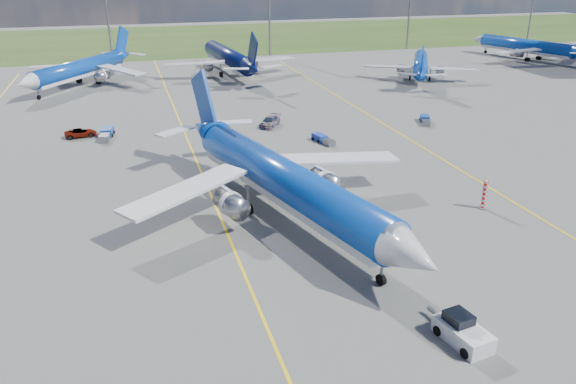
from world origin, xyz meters
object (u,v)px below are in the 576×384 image
object	(u,v)px
bg_jet_ene	(524,59)
pushback_tug	(462,331)
service_car_c	(270,122)
bg_jet_nnw	(82,86)
main_airliner	(285,218)
baggage_tug_w	(323,139)
baggage_tug_e	(425,120)
baggage_tug_c	(106,134)
bg_jet_n	(229,74)
warning_post	(484,194)
service_car_b	(81,133)
bg_jet_ne	(420,78)

from	to	relation	value
bg_jet_ene	pushback_tug	size ratio (longest dim) A/B	6.51
bg_jet_ene	service_car_c	size ratio (longest dim) A/B	7.39
bg_jet_ene	service_car_c	xyz separation A→B (m)	(-77.59, -41.92, 0.72)
bg_jet_nnw	main_airliner	size ratio (longest dim) A/B	0.87
baggage_tug_w	baggage_tug_e	xyz separation A→B (m)	(18.62, 5.15, 0.00)
pushback_tug	baggage_tug_c	distance (m)	59.14
main_airliner	baggage_tug_e	bearing A→B (deg)	26.67
bg_jet_n	service_car_c	distance (m)	43.42
bg_jet_n	baggage_tug_w	size ratio (longest dim) A/B	9.02
warning_post	service_car_c	world-z (taller)	warning_post
pushback_tug	baggage_tug_c	world-z (taller)	pushback_tug
warning_post	baggage_tug_c	distance (m)	51.72
bg_jet_nnw	pushback_tug	xyz separation A→B (m)	(28.05, -93.00, 0.75)
bg_jet_ene	baggage_tug_e	xyz separation A→B (m)	(-54.03, -46.84, 0.46)
bg_jet_n	warning_post	bearing A→B (deg)	93.07
warning_post	pushback_tug	world-z (taller)	warning_post
pushback_tug	baggage_tug_c	size ratio (longest dim) A/B	1.05
service_car_b	bg_jet_ne	bearing A→B (deg)	-78.68
service_car_b	baggage_tug_w	xyz separation A→B (m)	(32.19, -12.10, -0.15)
main_airliner	baggage_tug_w	world-z (taller)	main_airliner
warning_post	bg_jet_nnw	world-z (taller)	bg_jet_nnw
bg_jet_nnw	service_car_b	size ratio (longest dim) A/B	8.52
bg_jet_ne	service_car_b	bearing A→B (deg)	49.25
bg_jet_ene	service_car_b	size ratio (longest dim) A/B	8.34
bg_jet_ne	baggage_tug_c	bearing A→B (deg)	51.32
bg_jet_nnw	bg_jet_ene	distance (m)	106.52
service_car_c	baggage_tug_w	distance (m)	11.22
bg_jet_nnw	pushback_tug	size ratio (longest dim) A/B	6.64
bg_jet_ne	bg_jet_ene	distance (m)	40.31
bg_jet_n	pushback_tug	bearing A→B (deg)	83.32
bg_jet_ene	baggage_tug_w	distance (m)	89.33
service_car_c	baggage_tug_w	bearing A→B (deg)	-28.05
bg_jet_ne	bg_jet_ene	world-z (taller)	bg_jet_ene
service_car_c	baggage_tug_c	bearing A→B (deg)	-145.79
pushback_tug	service_car_c	distance (m)	53.87
baggage_tug_c	baggage_tug_e	xyz separation A→B (m)	(47.32, -5.59, -0.09)
pushback_tug	service_car_b	distance (m)	61.81
bg_jet_nnw	main_airliner	world-z (taller)	main_airliner
baggage_tug_w	bg_jet_ne	bearing A→B (deg)	32.46
bg_jet_ene	main_airliner	bearing A→B (deg)	24.78
pushback_tug	service_car_b	size ratio (longest dim) A/B	1.28
bg_jet_ne	bg_jet_nnw	bearing A→B (deg)	18.92
warning_post	service_car_c	xyz separation A→B (m)	(-13.16, 35.55, -0.78)
warning_post	baggage_tug_c	world-z (taller)	warning_post
bg_jet_ne	main_airliner	xyz separation A→B (m)	(-46.82, -59.40, 0.00)
baggage_tug_c	bg_jet_ene	bearing A→B (deg)	29.78
bg_jet_nnw	main_airliner	distance (m)	74.67
warning_post	bg_jet_ne	distance (m)	68.31
pushback_tug	baggage_tug_e	world-z (taller)	pushback_tug
bg_jet_ene	service_car_c	bearing A→B (deg)	11.87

